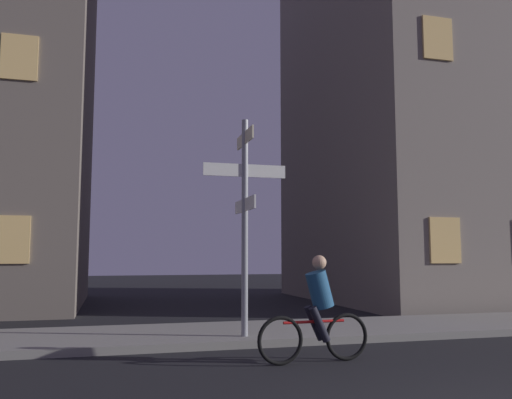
{
  "coord_description": "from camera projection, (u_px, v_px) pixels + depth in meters",
  "views": [
    {
      "loc": [
        -3.79,
        -3.97,
        1.61
      ],
      "look_at": [
        -1.25,
        5.4,
        2.63
      ],
      "focal_mm": 37.27,
      "sensor_mm": 36.0,
      "label": 1
    }
  ],
  "objects": [
    {
      "name": "cyclist",
      "position": [
        317.0,
        312.0,
        8.05
      ],
      "size": [
        1.82,
        0.35,
        1.61
      ],
      "color": "black",
      "rests_on": "ground_plane"
    },
    {
      "name": "signpost",
      "position": [
        245.0,
        208.0,
        9.93
      ],
      "size": [
        1.59,
        1.48,
        4.03
      ],
      "color": "gray",
      "rests_on": "sidewalk_kerb"
    },
    {
      "name": "sidewalk_kerb",
      "position": [
        301.0,
        331.0,
        10.85
      ],
      "size": [
        40.0,
        2.73,
        0.14
      ],
      "primitive_type": "cube",
      "color": "gray",
      "rests_on": "ground_plane"
    },
    {
      "name": "building_right_block",
      "position": [
        421.0,
        40.0,
        20.09
      ],
      "size": [
        8.02,
        9.81,
        19.48
      ],
      "color": "slate",
      "rests_on": "ground_plane"
    }
  ]
}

